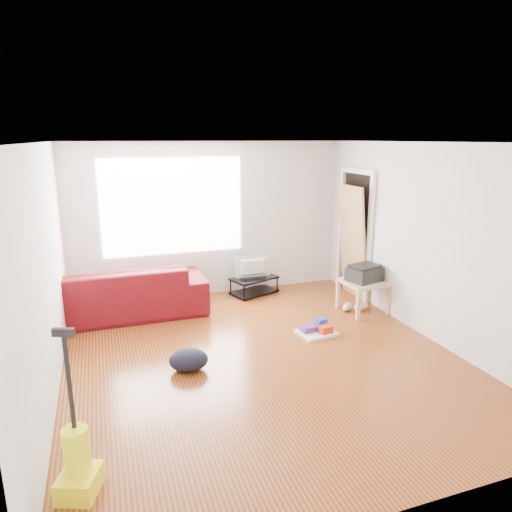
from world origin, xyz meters
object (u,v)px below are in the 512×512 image
object	(u,v)px
tv_stand	(254,285)
side_table	(364,286)
sofa	(118,315)
vacuum	(78,463)
bucket	(164,316)
cleaning_tray	(317,330)
backpack	(189,370)

from	to	relation	value
tv_stand	side_table	size ratio (longest dim) A/B	1.39
tv_stand	sofa	bearing A→B (deg)	167.29
vacuum	sofa	bearing A→B (deg)	104.18
side_table	bucket	xyz separation A→B (m)	(-2.88, 0.79, -0.40)
sofa	tv_stand	size ratio (longest dim) A/B	2.98
cleaning_tray	bucket	bearing A→B (deg)	144.63
backpack	cleaning_tray	bearing A→B (deg)	20.73
backpack	sofa	bearing A→B (deg)	116.96
vacuum	tv_stand	bearing A→B (deg)	76.15
sofa	vacuum	world-z (taller)	vacuum
tv_stand	bucket	size ratio (longest dim) A/B	3.12
sofa	bucket	bearing A→B (deg)	160.76
sofa	side_table	xyz separation A→B (m)	(3.52, -1.02, 0.40)
sofa	bucket	world-z (taller)	sofa
backpack	tv_stand	bearing A→B (deg)	63.19
cleaning_tray	backpack	distance (m)	1.86
bucket	tv_stand	bearing A→B (deg)	17.24
sofa	side_table	world-z (taller)	side_table
bucket	side_table	bearing A→B (deg)	-15.41
tv_stand	bucket	world-z (taller)	tv_stand
sofa	bucket	distance (m)	0.67
bucket	cleaning_tray	xyz separation A→B (m)	(1.86, -1.32, 0.05)
bucket	backpack	bearing A→B (deg)	-88.52
sofa	tv_stand	bearing A→B (deg)	-173.06
sofa	cleaning_tray	xyz separation A→B (m)	(2.50, -1.54, 0.05)
side_table	vacuum	world-z (taller)	vacuum
cleaning_tray	sofa	bearing A→B (deg)	148.28
sofa	vacuum	size ratio (longest dim) A/B	2.01
cleaning_tray	backpack	xyz separation A→B (m)	(-1.82, -0.42, -0.05)
sofa	vacuum	xyz separation A→B (m)	(-0.43, -3.51, 0.24)
side_table	backpack	xyz separation A→B (m)	(-2.84, -0.94, -0.40)
side_table	vacuum	bearing A→B (deg)	-147.75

